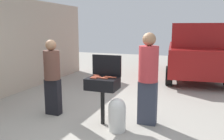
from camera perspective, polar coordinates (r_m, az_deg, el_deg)
The scene contains 18 objects.
ground_plane at distance 4.81m, azimuth -4.60°, elevation -12.74°, with size 24.00×24.00×0.00m, color #9E998E.
house_wall_side at distance 7.10m, azimuth -24.63°, elevation 5.21°, with size 0.24×8.00×2.73m, color #B2A893.
bbq_grill at distance 4.52m, azimuth -2.33°, elevation -3.74°, with size 0.60×0.44×0.93m.
grill_lid_open at distance 4.65m, azimuth -1.31°, elevation 1.11°, with size 0.60×0.05×0.42m, color black.
hot_dog_0 at distance 4.43m, azimuth -4.61°, elevation -1.99°, with size 0.03×0.03×0.13m, color #AD4228.
hot_dog_1 at distance 4.68m, azimuth -3.83°, elevation -1.30°, with size 0.03×0.03×0.13m, color #B74C33.
hot_dog_2 at distance 4.46m, azimuth -2.53°, elevation -1.89°, with size 0.03×0.03×0.13m, color #C6593D.
hot_dog_3 at distance 4.47m, azimuth 0.24°, elevation -1.83°, with size 0.03×0.03×0.13m, color #B74C33.
hot_dog_4 at distance 4.49m, azimuth -1.29°, elevation -1.77°, with size 0.03×0.03×0.13m, color #AD4228.
hot_dog_5 at distance 4.54m, azimuth -0.86°, elevation -1.65°, with size 0.03×0.03×0.13m, color #C6593D.
hot_dog_6 at distance 4.50m, azimuth -4.32°, elevation -1.79°, with size 0.03×0.03×0.13m, color #B74C33.
hot_dog_7 at distance 4.57m, azimuth -3.55°, elevation -1.58°, with size 0.03×0.03×0.13m, color #AD4228.
hot_dog_8 at distance 4.40m, azimuth -1.89°, elevation -2.04°, with size 0.03×0.03×0.13m, color #AD4228.
hot_dog_9 at distance 4.55m, azimuth -3.94°, elevation -1.65°, with size 0.03×0.03×0.13m, color #B74C33.
propane_tank at distance 4.36m, azimuth 1.24°, elevation -10.67°, with size 0.32×0.32×0.62m.
person_left at distance 5.18m, azimuth -14.35°, elevation -1.09°, with size 0.34×0.34×1.63m.
person_right at distance 4.54m, azimuth 8.80°, elevation -1.38°, with size 0.38×0.38×1.79m.
parked_minivan at distance 9.32m, azimuth 19.65°, elevation 4.46°, with size 2.40×4.57×2.02m.
Camera 1 is at (1.89, -4.01, 1.89)m, focal length 37.54 mm.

